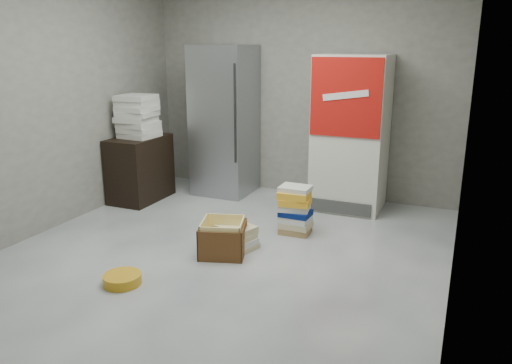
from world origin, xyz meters
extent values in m
plane|color=silver|center=(0.00, 0.00, 0.00)|extent=(5.00, 5.00, 0.00)
cube|color=gray|center=(0.00, 2.50, 1.40)|extent=(4.00, 0.04, 2.80)
cube|color=gray|center=(-2.00, 0.00, 1.40)|extent=(0.04, 5.00, 2.80)
cube|color=gray|center=(2.00, 0.00, 1.40)|extent=(0.04, 5.00, 2.80)
cube|color=#A4A7AC|center=(-0.90, 2.13, 0.95)|extent=(0.70, 0.70, 1.90)
cylinder|color=#333333|center=(-0.58, 1.77, 1.10)|extent=(0.02, 0.02, 1.19)
cube|color=silver|center=(0.75, 2.13, 0.90)|extent=(0.80, 0.70, 1.80)
cube|color=red|center=(0.75, 1.77, 1.35)|extent=(0.78, 0.02, 0.85)
cube|color=white|center=(0.75, 1.75, 1.38)|extent=(0.50, 0.01, 0.14)
cube|color=#3F3F3F|center=(0.75, 1.77, 0.10)|extent=(0.70, 0.02, 0.15)
cube|color=black|center=(-1.73, 1.40, 0.40)|extent=(0.50, 0.80, 0.80)
cube|color=silver|center=(-1.71, 1.41, 0.83)|extent=(0.43, 0.43, 0.06)
cube|color=silver|center=(-1.71, 1.41, 0.90)|extent=(0.41, 0.41, 0.06)
cube|color=silver|center=(-1.71, 1.40, 0.96)|extent=(0.42, 0.42, 0.06)
cube|color=silver|center=(-1.73, 1.39, 1.03)|extent=(0.42, 0.42, 0.06)
cube|color=silver|center=(-1.71, 1.39, 1.09)|extent=(0.43, 0.43, 0.06)
cube|color=silver|center=(-1.71, 1.39, 1.16)|extent=(0.41, 0.41, 0.06)
cube|color=silver|center=(-1.72, 1.40, 1.22)|extent=(0.41, 0.41, 0.06)
cube|color=silver|center=(-1.71, 1.39, 1.29)|extent=(0.42, 0.42, 0.06)
cube|color=#9F7E4E|center=(0.45, 1.05, 0.03)|extent=(0.32, 0.26, 0.07)
cube|color=beige|center=(0.46, 1.05, 0.10)|extent=(0.32, 0.25, 0.06)
cube|color=silver|center=(0.45, 1.05, 0.16)|extent=(0.32, 0.26, 0.07)
cube|color=navy|center=(0.45, 1.05, 0.22)|extent=(0.32, 0.25, 0.06)
cube|color=silver|center=(0.43, 1.06, 0.28)|extent=(0.34, 0.29, 0.06)
cube|color=yellow|center=(0.44, 1.05, 0.35)|extent=(0.34, 0.28, 0.07)
cube|color=yellow|center=(0.43, 1.05, 0.42)|extent=(0.32, 0.26, 0.07)
cube|color=silver|center=(0.44, 1.07, 0.48)|extent=(0.31, 0.25, 0.05)
cube|color=beige|center=(0.06, 0.47, 0.03)|extent=(0.41, 0.36, 0.05)
cube|color=silver|center=(0.06, 0.46, 0.08)|extent=(0.42, 0.37, 0.06)
cube|color=beige|center=(0.05, 0.45, 0.13)|extent=(0.40, 0.35, 0.05)
cube|color=beige|center=(0.05, 0.47, 0.19)|extent=(0.42, 0.37, 0.07)
cube|color=yellow|center=(0.00, 0.28, 0.01)|extent=(0.49, 0.49, 0.01)
cube|color=brown|center=(-0.06, 0.47, 0.15)|extent=(0.40, 0.14, 0.29)
cube|color=brown|center=(0.06, 0.09, 0.15)|extent=(0.40, 0.14, 0.29)
cube|color=brown|center=(-0.19, 0.22, 0.15)|extent=(0.14, 0.40, 0.29)
cube|color=brown|center=(0.19, 0.34, 0.15)|extent=(0.14, 0.40, 0.29)
cube|color=yellow|center=(-0.05, 0.45, 0.17)|extent=(0.36, 0.12, 0.33)
cube|color=yellow|center=(0.06, 0.10, 0.17)|extent=(0.36, 0.12, 0.33)
cube|color=yellow|center=(-0.17, 0.22, 0.17)|extent=(0.12, 0.36, 0.33)
cube|color=yellow|center=(0.17, 0.33, 0.17)|extent=(0.12, 0.36, 0.33)
cylinder|color=gold|center=(-0.49, -0.60, 0.04)|extent=(0.39, 0.39, 0.08)
camera|label=1|loc=(2.01, -3.60, 1.92)|focal=35.00mm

